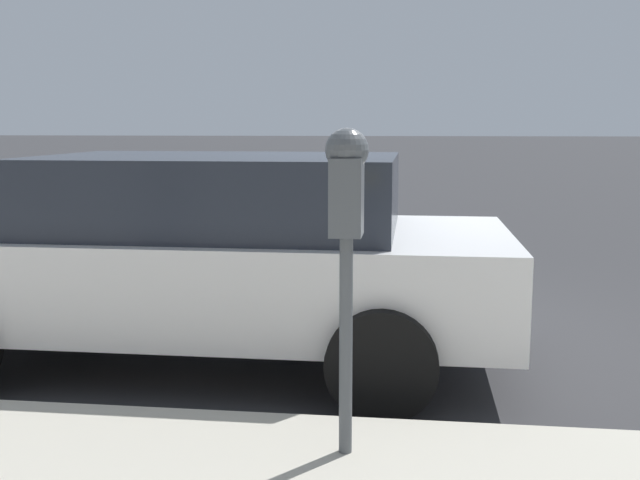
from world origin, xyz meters
TOP-DOWN VIEW (x-y plane):
  - ground_plane at (0.00, 0.00)m, footprint 220.00×220.00m
  - parking_meter at (-2.62, 0.16)m, footprint 0.21×0.19m
  - car_white at (-0.86, 1.32)m, footprint 2.07×4.28m

SIDE VIEW (x-z plane):
  - ground_plane at x=0.00m, z-range 0.00..0.00m
  - car_white at x=-0.86m, z-range 0.05..1.49m
  - parking_meter at x=-2.62m, z-range 0.56..2.03m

